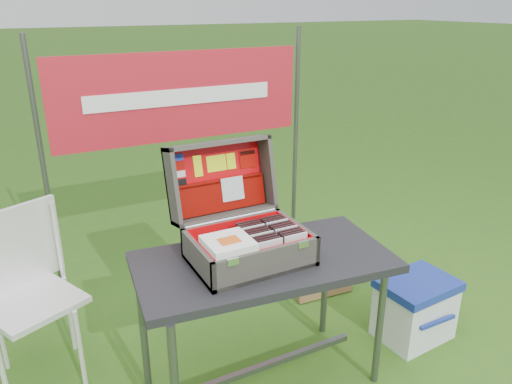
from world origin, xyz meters
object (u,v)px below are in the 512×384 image
cooler (415,309)px  cardboard_box (323,266)px  table (263,325)px  suitcase (243,207)px  chair (32,304)px

cooler → cardboard_box: (-0.21, 0.63, 0.03)m
table → suitcase: suitcase is taller
suitcase → cooler: suitcase is taller
cardboard_box → suitcase: bearing=-144.4°
suitcase → cardboard_box: bearing=31.5°
cooler → cardboard_box: cardboard_box is taller
cooler → chair: 2.08m
chair → cooler: bearing=-41.8°
chair → table: bearing=-54.5°
suitcase → chair: suitcase is taller
cooler → cardboard_box: 0.66m
cardboard_box → cooler: bearing=-67.1°
suitcase → cardboard_box: (0.83, 0.51, -0.77)m
suitcase → cooler: (1.05, -0.11, -0.80)m
chair → cardboard_box: 1.77m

